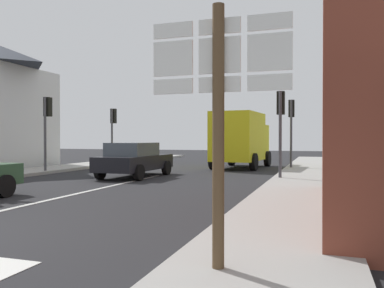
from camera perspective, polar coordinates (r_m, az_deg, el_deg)
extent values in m
plane|color=#232326|center=(15.95, -7.76, -5.14)|extent=(80.00, 80.00, 0.00)
cube|color=#9E9B96|center=(12.40, 15.02, -6.55)|extent=(2.36, 44.00, 0.14)
cube|color=silver|center=(12.50, -15.84, -6.79)|extent=(0.16, 12.00, 0.01)
cube|color=silver|center=(28.13, -23.37, -1.92)|extent=(4.21, 1.20, 0.70)
cylinder|color=black|center=(12.33, -25.21, -5.47)|extent=(0.22, 0.64, 0.64)
cube|color=black|center=(17.26, -8.13, -2.63)|extent=(1.87, 4.25, 0.60)
cube|color=#47515B|center=(17.01, -8.52, -0.74)|extent=(1.61, 2.14, 0.55)
cylinder|color=black|center=(18.87, -8.56, -3.25)|extent=(0.24, 0.65, 0.64)
cylinder|color=black|center=(18.11, -3.67, -3.41)|extent=(0.24, 0.65, 0.64)
cylinder|color=black|center=(16.55, -13.00, -3.83)|extent=(0.24, 0.65, 0.64)
cylinder|color=black|center=(15.68, -7.60, -4.07)|extent=(0.24, 0.65, 0.64)
cube|color=yellow|center=(21.81, 6.61, 1.06)|extent=(2.47, 3.86, 2.60)
cube|color=yellow|center=(24.23, 8.23, 0.32)|extent=(2.18, 1.45, 2.00)
cube|color=#47515B|center=(24.28, 8.26, 2.21)|extent=(1.76, 0.23, 0.70)
cylinder|color=black|center=(24.50, 5.70, -2.01)|extent=(0.35, 0.92, 0.90)
cylinder|color=black|center=(23.96, 10.74, -2.09)|extent=(0.35, 0.92, 0.90)
cylinder|color=black|center=(21.27, 3.05, -2.44)|extent=(0.35, 0.92, 0.90)
cylinder|color=black|center=(20.65, 8.83, -2.54)|extent=(0.35, 0.92, 0.90)
cylinder|color=brown|center=(4.63, 3.78, 0.20)|extent=(0.14, 0.14, 3.20)
cube|color=white|center=(5.03, -2.73, 15.92)|extent=(0.50, 0.03, 0.18)
cube|color=black|center=(5.04, -2.65, 15.87)|extent=(0.43, 0.01, 0.13)
cube|color=white|center=(4.95, -2.73, 12.12)|extent=(0.50, 0.03, 0.42)
cube|color=black|center=(4.97, -2.65, 12.08)|extent=(0.43, 0.01, 0.32)
cube|color=white|center=(4.89, -2.73, 8.21)|extent=(0.50, 0.03, 0.18)
cube|color=black|center=(4.91, -2.65, 8.19)|extent=(0.43, 0.01, 0.13)
cube|color=white|center=(4.86, 3.95, 16.46)|extent=(0.50, 0.03, 0.18)
cube|color=black|center=(4.88, 4.01, 16.40)|extent=(0.43, 0.01, 0.13)
cube|color=white|center=(4.78, 3.94, 12.53)|extent=(0.50, 0.03, 0.42)
cube|color=black|center=(4.80, 4.00, 12.49)|extent=(0.43, 0.01, 0.32)
cube|color=white|center=(4.72, 3.94, 8.49)|extent=(0.50, 0.03, 0.18)
cube|color=black|center=(4.74, 4.00, 8.46)|extent=(0.43, 0.01, 0.13)
cube|color=white|center=(4.75, 11.05, 16.80)|extent=(0.50, 0.03, 0.18)
cube|color=black|center=(4.77, 11.08, 16.73)|extent=(0.43, 0.01, 0.13)
cube|color=white|center=(4.67, 11.03, 12.79)|extent=(0.50, 0.03, 0.42)
cube|color=black|center=(4.69, 11.06, 12.74)|extent=(0.43, 0.01, 0.32)
cube|color=white|center=(4.61, 11.02, 8.65)|extent=(0.50, 0.03, 0.18)
cube|color=black|center=(4.63, 11.05, 8.62)|extent=(0.43, 0.01, 0.13)
cylinder|color=#47474C|center=(15.74, 12.50, 1.12)|extent=(0.12, 0.12, 3.48)
cube|color=black|center=(16.00, 12.59, 5.74)|extent=(0.30, 0.28, 0.90)
sphere|color=#360303|center=(16.17, 12.64, 6.65)|extent=(0.18, 0.18, 0.18)
sphere|color=orange|center=(16.14, 12.63, 5.66)|extent=(0.18, 0.18, 0.18)
sphere|color=black|center=(16.12, 12.63, 4.67)|extent=(0.18, 0.18, 0.18)
cylinder|color=#47474C|center=(25.02, -11.38, 1.00)|extent=(0.12, 0.12, 3.49)
cube|color=black|center=(25.23, -11.16, 3.94)|extent=(0.30, 0.28, 0.90)
sphere|color=#360303|center=(25.37, -11.01, 4.54)|extent=(0.18, 0.18, 0.18)
sphere|color=orange|center=(25.35, -11.01, 3.90)|extent=(0.18, 0.18, 0.18)
sphere|color=black|center=(25.34, -11.01, 3.27)|extent=(0.18, 0.18, 0.18)
cylinder|color=#47474C|center=(21.43, 13.99, 1.28)|extent=(0.12, 0.12, 3.68)
cube|color=black|center=(21.69, 14.04, 4.94)|extent=(0.30, 0.28, 0.90)
sphere|color=#360303|center=(21.85, 14.07, 5.62)|extent=(0.18, 0.18, 0.18)
sphere|color=orange|center=(21.83, 14.07, 4.89)|extent=(0.18, 0.18, 0.18)
sphere|color=black|center=(21.81, 14.07, 4.15)|extent=(0.18, 0.18, 0.18)
cylinder|color=#47474C|center=(19.83, -20.27, 1.17)|extent=(0.12, 0.12, 3.59)
cube|color=black|center=(20.05, -19.93, 5.01)|extent=(0.30, 0.28, 0.90)
sphere|color=#360303|center=(20.18, -19.69, 5.75)|extent=(0.18, 0.18, 0.18)
sphere|color=orange|center=(20.16, -19.69, 4.96)|extent=(0.18, 0.18, 0.18)
sphere|color=black|center=(20.14, -19.68, 4.17)|extent=(0.18, 0.18, 0.18)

